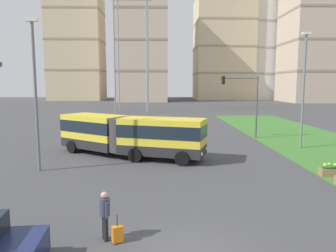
{
  "coord_description": "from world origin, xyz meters",
  "views": [
    {
      "loc": [
        -0.84,
        -9.42,
        5.39
      ],
      "look_at": [
        -0.3,
        15.16,
        2.2
      ],
      "focal_mm": 34.24,
      "sensor_mm": 36.0,
      "label": 1
    }
  ],
  "objects_px": {
    "apartment_tower_centre": "(222,50)",
    "apartment_tower_east": "(315,29)",
    "articulated_bus": "(129,135)",
    "apartment_tower_west": "(76,28)",
    "pedestrian_crossing": "(105,212)",
    "streetlight_median": "(304,86)",
    "flower_planter_3": "(329,170)",
    "apartment_tower_westcentre": "(142,44)",
    "streetlight_left": "(35,89)",
    "apartment_tower_eastcentre": "(255,26)",
    "rolling_suitcase": "(117,234)",
    "car_silver_hatch": "(109,132)",
    "traffic_light_far_right": "(245,96)"
  },
  "relations": [
    {
      "from": "apartment_tower_eastcentre",
      "to": "apartment_tower_east",
      "type": "xyz_separation_m",
      "value": [
        13.08,
        -19.59,
        -4.09
      ]
    },
    {
      "from": "apartment_tower_westcentre",
      "to": "apartment_tower_eastcentre",
      "type": "distance_m",
      "value": 43.19
    },
    {
      "from": "car_silver_hatch",
      "to": "streetlight_median",
      "type": "xyz_separation_m",
      "value": [
        16.98,
        -5.18,
        4.49
      ]
    },
    {
      "from": "traffic_light_far_right",
      "to": "apartment_tower_eastcentre",
      "type": "distance_m",
      "value": 94.66
    },
    {
      "from": "streetlight_median",
      "to": "apartment_tower_west",
      "type": "distance_m",
      "value": 98.83
    },
    {
      "from": "apartment_tower_eastcentre",
      "to": "apartment_tower_east",
      "type": "relative_size",
      "value": 1.18
    },
    {
      "from": "car_silver_hatch",
      "to": "flower_planter_3",
      "type": "bearing_deg",
      "value": -41.71
    },
    {
      "from": "pedestrian_crossing",
      "to": "rolling_suitcase",
      "type": "xyz_separation_m",
      "value": [
        0.45,
        -0.2,
        -0.69
      ]
    },
    {
      "from": "articulated_bus",
      "to": "apartment_tower_east",
      "type": "height_order",
      "value": "apartment_tower_east"
    },
    {
      "from": "streetlight_median",
      "to": "apartment_tower_east",
      "type": "xyz_separation_m",
      "value": [
        35.66,
        73.74,
        17.18
      ]
    },
    {
      "from": "traffic_light_far_right",
      "to": "articulated_bus",
      "type": "bearing_deg",
      "value": -144.67
    },
    {
      "from": "articulated_bus",
      "to": "streetlight_median",
      "type": "xyz_separation_m",
      "value": [
        14.22,
        2.51,
        3.59
      ]
    },
    {
      "from": "streetlight_median",
      "to": "pedestrian_crossing",
      "type": "bearing_deg",
      "value": -131.18
    },
    {
      "from": "rolling_suitcase",
      "to": "car_silver_hatch",
      "type": "bearing_deg",
      "value": 99.93
    },
    {
      "from": "streetlight_median",
      "to": "apartment_tower_east",
      "type": "height_order",
      "value": "apartment_tower_east"
    },
    {
      "from": "traffic_light_far_right",
      "to": "apartment_tower_centre",
      "type": "bearing_deg",
      "value": 80.75
    },
    {
      "from": "articulated_bus",
      "to": "apartment_tower_east",
      "type": "bearing_deg",
      "value": 56.81
    },
    {
      "from": "flower_planter_3",
      "to": "streetlight_left",
      "type": "relative_size",
      "value": 0.12
    },
    {
      "from": "streetlight_left",
      "to": "articulated_bus",
      "type": "bearing_deg",
      "value": 37.56
    },
    {
      "from": "flower_planter_3",
      "to": "apartment_tower_westcentre",
      "type": "xyz_separation_m",
      "value": [
        -15.87,
        88.47,
        18.03
      ]
    },
    {
      "from": "streetlight_left",
      "to": "apartment_tower_east",
      "type": "distance_m",
      "value": 98.89
    },
    {
      "from": "pedestrian_crossing",
      "to": "streetlight_left",
      "type": "xyz_separation_m",
      "value": [
        -5.7,
        9.17,
        4.1
      ]
    },
    {
      "from": "articulated_bus",
      "to": "pedestrian_crossing",
      "type": "relative_size",
      "value": 6.61
    },
    {
      "from": "articulated_bus",
      "to": "apartment_tower_eastcentre",
      "type": "relative_size",
      "value": 0.22
    },
    {
      "from": "apartment_tower_west",
      "to": "apartment_tower_centre",
      "type": "height_order",
      "value": "apartment_tower_west"
    },
    {
      "from": "streetlight_left",
      "to": "apartment_tower_eastcentre",
      "type": "height_order",
      "value": "apartment_tower_eastcentre"
    },
    {
      "from": "pedestrian_crossing",
      "to": "apartment_tower_west",
      "type": "xyz_separation_m",
      "value": [
        -27.2,
        103.5,
        23.77
      ]
    },
    {
      "from": "apartment_tower_east",
      "to": "pedestrian_crossing",
      "type": "bearing_deg",
      "value": -118.91
    },
    {
      "from": "streetlight_left",
      "to": "streetlight_median",
      "type": "bearing_deg",
      "value": 18.57
    },
    {
      "from": "apartment_tower_west",
      "to": "pedestrian_crossing",
      "type": "bearing_deg",
      "value": -75.28
    },
    {
      "from": "streetlight_median",
      "to": "apartment_tower_westcentre",
      "type": "relative_size",
      "value": 0.26
    },
    {
      "from": "traffic_light_far_right",
      "to": "apartment_tower_westcentre",
      "type": "bearing_deg",
      "value": 100.76
    },
    {
      "from": "flower_planter_3",
      "to": "apartment_tower_eastcentre",
      "type": "distance_m",
      "value": 107.7
    },
    {
      "from": "rolling_suitcase",
      "to": "pedestrian_crossing",
      "type": "bearing_deg",
      "value": 156.04
    },
    {
      "from": "car_silver_hatch",
      "to": "apartment_tower_east",
      "type": "height_order",
      "value": "apartment_tower_east"
    },
    {
      "from": "pedestrian_crossing",
      "to": "streetlight_median",
      "type": "distance_m",
      "value": 21.29
    },
    {
      "from": "articulated_bus",
      "to": "apartment_tower_centre",
      "type": "bearing_deg",
      "value": 75.26
    },
    {
      "from": "streetlight_median",
      "to": "apartment_tower_west",
      "type": "height_order",
      "value": "apartment_tower_west"
    },
    {
      "from": "traffic_light_far_right",
      "to": "apartment_tower_east",
      "type": "distance_m",
      "value": 81.09
    },
    {
      "from": "car_silver_hatch",
      "to": "apartment_tower_west",
      "type": "xyz_separation_m",
      "value": [
        -23.96,
        82.61,
        24.02
      ]
    },
    {
      "from": "apartment_tower_centre",
      "to": "apartment_tower_east",
      "type": "height_order",
      "value": "apartment_tower_east"
    },
    {
      "from": "rolling_suitcase",
      "to": "apartment_tower_westcentre",
      "type": "xyz_separation_m",
      "value": [
        -4.48,
        96.12,
        18.14
      ]
    },
    {
      "from": "apartment_tower_centre",
      "to": "apartment_tower_east",
      "type": "bearing_deg",
      "value": -36.45
    },
    {
      "from": "pedestrian_crossing",
      "to": "apartment_tower_east",
      "type": "height_order",
      "value": "apartment_tower_east"
    },
    {
      "from": "apartment_tower_westcentre",
      "to": "streetlight_left",
      "type": "bearing_deg",
      "value": -91.11
    },
    {
      "from": "apartment_tower_westcentre",
      "to": "car_silver_hatch",
      "type": "bearing_deg",
      "value": -89.4
    },
    {
      "from": "rolling_suitcase",
      "to": "apartment_tower_centre",
      "type": "relative_size",
      "value": 0.03
    },
    {
      "from": "articulated_bus",
      "to": "streetlight_median",
      "type": "distance_m",
      "value": 14.88
    },
    {
      "from": "traffic_light_far_right",
      "to": "apartment_tower_east",
      "type": "relative_size",
      "value": 0.14
    },
    {
      "from": "traffic_light_far_right",
      "to": "apartment_tower_west",
      "type": "height_order",
      "value": "apartment_tower_west"
    }
  ]
}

